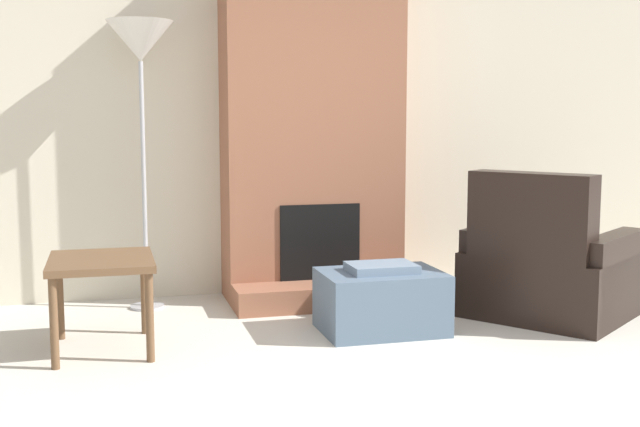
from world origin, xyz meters
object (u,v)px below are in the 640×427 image
(side_table, at_px, (101,271))
(floor_lamp_left, at_px, (140,50))
(ottoman, at_px, (381,300))
(armchair, at_px, (547,273))

(side_table, height_order, floor_lamp_left, floor_lamp_left)
(ottoman, relative_size, side_table, 1.10)
(armchair, height_order, floor_lamp_left, floor_lamp_left)
(armchair, distance_m, floor_lamp_left, 3.04)
(ottoman, xyz_separation_m, armchair, (1.16, 0.06, 0.10))
(armchair, height_order, side_table, armchair)
(ottoman, height_order, side_table, side_table)
(armchair, bearing_deg, floor_lamp_left, 33.44)
(armchair, bearing_deg, ottoman, 56.48)
(floor_lamp_left, bearing_deg, side_table, -106.82)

